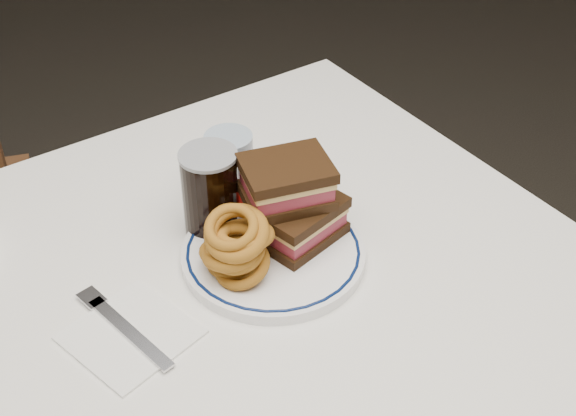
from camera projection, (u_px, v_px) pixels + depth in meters
dining_table at (141, 377)px, 1.09m from camera, size 1.27×0.87×0.75m
main_plate at (273, 254)px, 1.11m from camera, size 0.26×0.26×0.02m
reuben_sandwich at (293, 201)px, 1.10m from camera, size 0.15×0.13×0.12m
onion_rings_main at (236, 244)px, 1.05m from camera, size 0.11×0.11×0.11m
ketchup_ramekin at (236, 204)px, 1.16m from camera, size 0.06×0.06×0.04m
beer_mug at (212, 192)px, 1.13m from camera, size 0.12×0.08×0.14m
water_glass at (230, 168)px, 1.19m from camera, size 0.07×0.07×0.11m
napkin_fork at (129, 333)px, 1.01m from camera, size 0.17×0.19×0.01m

